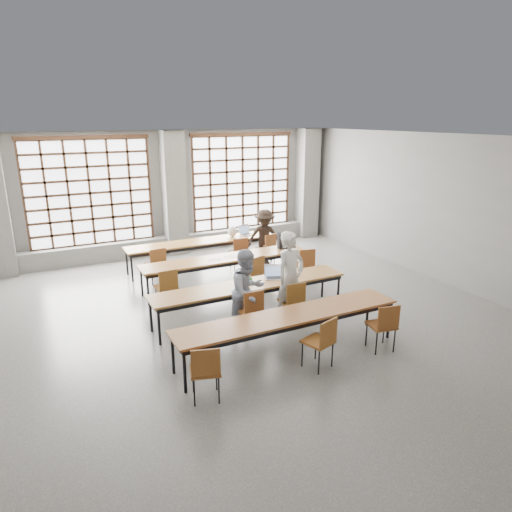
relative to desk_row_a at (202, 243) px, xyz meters
The scene contains 37 objects.
floor 3.64m from the desk_row_a, 93.20° to the right, with size 11.00×11.00×0.00m, color #51514E.
ceiling 4.57m from the desk_row_a, 93.20° to the right, with size 11.00×11.00×0.00m, color silver.
wall_back 2.22m from the desk_row_a, 95.94° to the left, with size 10.00×10.00×0.00m, color #5E5E5C.
wall_right 6.08m from the desk_row_a, 36.70° to the right, with size 11.00×11.00×0.00m, color #5E5E5C.
column_mid 1.98m from the desk_row_a, 96.95° to the left, with size 0.60×0.55×3.50m, color #5D5D5A.
column_right 4.73m from the desk_row_a, 20.90° to the left, with size 0.60×0.55×3.50m, color #5D5D5A.
window_left 3.31m from the desk_row_a, 143.05° to the left, with size 3.32×0.12×3.00m.
window_right 3.02m from the desk_row_a, 41.96° to the left, with size 3.32×0.12×3.00m.
sill_ledge 1.78m from the desk_row_a, 96.63° to the left, with size 9.80×0.35×0.50m, color #5D5D5A.
desk_row_a is the anchor object (origin of this frame).
desk_row_b 1.63m from the desk_row_a, 90.41° to the right, with size 4.00×0.70×0.73m.
desk_row_c 3.47m from the desk_row_a, 94.46° to the right, with size 4.00×0.70×0.73m.
desk_row_d 5.07m from the desk_row_a, 93.73° to the right, with size 4.00×0.70×0.73m.
chair_back_left 1.53m from the desk_row_a, 155.67° to the right, with size 0.47×0.47×0.88m.
chair_back_mid 1.02m from the desk_row_a, 38.41° to the right, with size 0.45×0.46×0.88m.
chair_back_right 1.74m from the desk_row_a, 21.10° to the right, with size 0.52×0.52×0.88m.
chair_mid_left 2.78m from the desk_row_a, 125.42° to the right, with size 0.44×0.44×0.88m.
chair_mid_centre 2.30m from the desk_row_a, 79.76° to the right, with size 0.51×0.51×0.88m.
chair_mid_right 2.87m from the desk_row_a, 51.89° to the right, with size 0.49×0.50×0.88m.
chair_front_left 4.13m from the desk_row_a, 97.91° to the right, with size 0.43×0.43×0.88m.
chair_front_right 4.10m from the desk_row_a, 85.44° to the right, with size 0.44×0.45×0.88m.
chair_near_left 6.04m from the desk_row_a, 109.85° to the right, with size 0.52×0.52×0.88m.
chair_near_mid 5.68m from the desk_row_a, 91.07° to the right, with size 0.52×0.53×0.88m.
chair_near_right 5.80m from the desk_row_a, 78.51° to the right, with size 0.49×0.49×0.88m.
student_male 3.98m from the desk_row_a, 85.23° to the right, with size 0.66×0.44×1.82m, color silver.
student_female 4.00m from the desk_row_a, 98.19° to the right, with size 0.77×0.60×1.59m, color navy.
student_back 1.68m from the desk_row_a, 17.35° to the right, with size 0.98×0.56×1.51m, color black.
laptop_front 3.37m from the desk_row_a, 84.86° to the right, with size 0.44×0.41×0.26m.
laptop_back 1.34m from the desk_row_a, ahead, with size 0.43×0.39×0.26m.
mouse 3.55m from the desk_row_a, 78.94° to the right, with size 0.10×0.06×0.04m, color silver.
green_box 3.40m from the desk_row_a, 95.41° to the right, with size 0.25×0.09×0.09m, color #2B822A.
phone 3.56m from the desk_row_a, 91.45° to the right, with size 0.13×0.06×0.01m, color black.
paper_sheet_b 1.71m from the desk_row_a, 100.50° to the right, with size 0.30×0.21×0.00m, color white.
paper_sheet_c 1.64m from the desk_row_a, 86.91° to the right, with size 0.30×0.21×0.00m, color white.
backpack 2.26m from the desk_row_a, 44.89° to the right, with size 0.32×0.20×0.40m, color black.
plastic_bag 0.93m from the desk_row_a, ahead, with size 0.26×0.21×0.29m, color silver.
red_pouch 5.96m from the desk_row_a, 109.90° to the right, with size 0.20×0.08×0.06m, color #B32B16.
Camera 1 is at (-3.73, -7.40, 3.87)m, focal length 32.00 mm.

